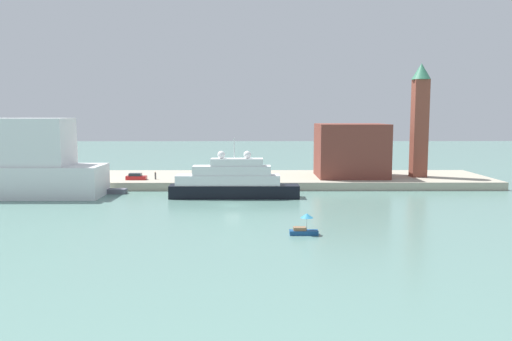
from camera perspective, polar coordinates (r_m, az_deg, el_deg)
name	(u,v)px	position (r m, az deg, el deg)	size (l,w,h in m)	color
ground	(233,205)	(86.95, -2.63, -3.92)	(400.00, 400.00, 0.00)	slate
quay_dock	(237,180)	(113.81, -2.08, -1.02)	(110.00, 22.67, 1.70)	#ADA38E
large_yacht	(232,182)	(94.26, -2.65, -1.29)	(23.88, 3.97, 11.10)	black
small_motorboat	(304,227)	(66.35, 5.40, -6.27)	(3.66, 1.65, 2.80)	navy
work_barge	(111,191)	(103.39, -15.85, -2.24)	(5.83, 1.99, 0.93)	#595966
harbor_building	(351,150)	(113.51, 10.56, 2.22)	(14.83, 12.51, 11.58)	brown
bell_tower	(420,116)	(116.92, 17.82, 5.78)	(4.08, 4.08, 24.56)	brown
parked_car	(136,177)	(109.96, -13.24, -0.70)	(4.21, 1.78, 1.37)	#B21E1E
person_figure	(155,176)	(109.62, -11.17, -0.58)	(0.36, 0.36, 1.64)	#4C4C4C
mooring_bollard	(269,180)	(103.65, 1.41, -1.11)	(0.43, 0.43, 0.63)	black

